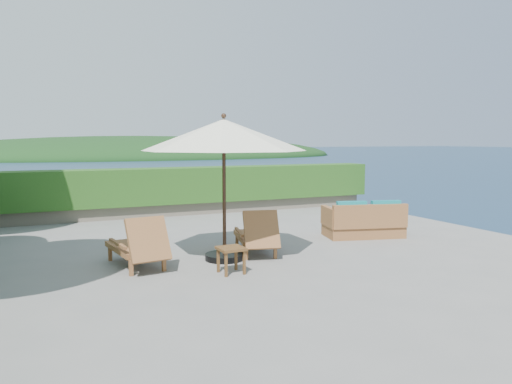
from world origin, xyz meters
name	(u,v)px	position (x,y,z in m)	size (l,w,h in m)	color
ground	(259,255)	(0.00, 0.00, 0.00)	(12.00, 12.00, 0.00)	gray
foundation	(259,335)	(0.00, 0.00, -1.55)	(12.00, 12.00, 3.00)	#544D43
offshore_island	(138,157)	(25.00, 140.00, -3.00)	(126.00, 57.60, 12.60)	#153313
planter_wall_far	(178,208)	(0.00, 5.60, 0.18)	(12.00, 0.60, 0.36)	#6D6557
hedge_far	(178,185)	(0.00, 5.60, 0.85)	(12.40, 0.90, 1.00)	#1E4714
patio_umbrella	(224,136)	(-0.70, -0.05, 2.20)	(3.83, 3.83, 2.61)	black
lounge_left	(138,245)	(-2.22, 0.02, 0.38)	(0.85, 1.65, 0.91)	#935F35
lounge_right	(256,235)	(0.01, 0.13, 0.37)	(0.97, 1.64, 0.88)	#935F35
side_table	(231,252)	(-0.93, -0.96, 0.35)	(0.42, 0.42, 0.43)	brown
wicker_loveseat	(364,222)	(2.86, 0.66, 0.32)	(1.86, 1.27, 0.84)	#935F35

